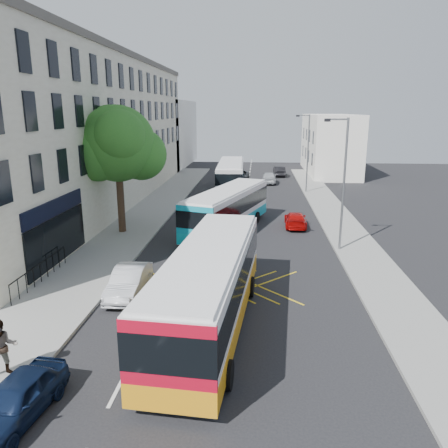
% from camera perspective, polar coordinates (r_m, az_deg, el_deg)
% --- Properties ---
extents(ground, '(120.00, 120.00, 0.00)m').
position_cam_1_polar(ground, '(16.90, 0.10, -15.79)').
color(ground, black).
rests_on(ground, ground).
extents(pavement_left, '(5.00, 70.00, 0.15)m').
position_cam_1_polar(pavement_left, '(32.19, -13.10, -1.03)').
color(pavement_left, gray).
rests_on(pavement_left, ground).
extents(pavement_right, '(3.00, 70.00, 0.15)m').
position_cam_1_polar(pavement_right, '(31.38, 16.03, -1.63)').
color(pavement_right, gray).
rests_on(pavement_right, ground).
extents(terrace_main, '(8.30, 45.00, 13.50)m').
position_cam_1_polar(terrace_main, '(41.87, -17.07, 11.55)').
color(terrace_main, beige).
rests_on(terrace_main, ground).
extents(terrace_far, '(8.00, 20.00, 10.00)m').
position_cam_1_polar(terrace_far, '(71.24, -7.99, 11.64)').
color(terrace_far, silver).
rests_on(terrace_far, ground).
extents(building_right, '(6.00, 18.00, 8.00)m').
position_cam_1_polar(building_right, '(63.47, 13.60, 10.12)').
color(building_right, silver).
rests_on(building_right, ground).
extents(street_tree, '(6.30, 5.70, 8.80)m').
position_cam_1_polar(street_tree, '(31.10, -13.80, 10.05)').
color(street_tree, '#382619').
rests_on(street_tree, pavement_left).
extents(lamp_near, '(1.45, 0.15, 8.00)m').
position_cam_1_polar(lamp_near, '(27.30, 15.22, 5.83)').
color(lamp_near, slate).
rests_on(lamp_near, pavement_right).
extents(lamp_far, '(1.45, 0.15, 8.00)m').
position_cam_1_polar(lamp_far, '(46.97, 10.79, 9.57)').
color(lamp_far, slate).
rests_on(lamp_far, pavement_right).
extents(railings, '(0.08, 5.60, 1.14)m').
position_cam_1_polar(railings, '(23.90, -22.85, -5.71)').
color(railings, black).
rests_on(railings, pavement_left).
extents(bus_near, '(3.72, 12.04, 3.34)m').
position_cam_1_polar(bus_near, '(17.57, -1.93, -8.15)').
color(bus_near, silver).
rests_on(bus_near, ground).
extents(bus_mid, '(5.79, 11.21, 3.08)m').
position_cam_1_polar(bus_mid, '(31.57, 0.46, 1.95)').
color(bus_mid, silver).
rests_on(bus_mid, ground).
extents(bus_far, '(3.10, 11.51, 3.22)m').
position_cam_1_polar(bus_far, '(47.42, 0.90, 6.32)').
color(bus_far, silver).
rests_on(bus_far, ground).
extents(motorbike, '(0.60, 2.03, 1.80)m').
position_cam_1_polar(motorbike, '(15.16, -7.08, -16.08)').
color(motorbike, black).
rests_on(motorbike, ground).
extents(parked_car_blue, '(1.90, 3.82, 1.25)m').
position_cam_1_polar(parked_car_blue, '(14.56, -25.47, -19.96)').
color(parked_car_blue, '#0D1A37').
rests_on(parked_car_blue, ground).
extents(parked_car_silver, '(1.51, 4.12, 1.35)m').
position_cam_1_polar(parked_car_silver, '(21.39, -12.29, -7.35)').
color(parked_car_silver, '#B4B7BC').
rests_on(parked_car_silver, ground).
extents(red_hatchback, '(1.67, 3.90, 1.12)m').
position_cam_1_polar(red_hatchback, '(33.37, 9.32, 0.58)').
color(red_hatchback, '#B80907').
rests_on(red_hatchback, ground).
extents(distant_car_grey, '(2.80, 5.49, 1.49)m').
position_cam_1_polar(distant_car_grey, '(53.25, 1.83, 6.19)').
color(distant_car_grey, '#404347').
rests_on(distant_car_grey, ground).
extents(distant_car_silver, '(1.89, 4.27, 1.43)m').
position_cam_1_polar(distant_car_silver, '(53.09, 5.92, 6.07)').
color(distant_car_silver, '#AFB3B7').
rests_on(distant_car_silver, ground).
extents(distant_car_dark, '(1.58, 4.10, 1.33)m').
position_cam_1_polar(distant_car_dark, '(59.23, 7.21, 6.87)').
color(distant_car_dark, black).
rests_on(distant_car_dark, ground).
extents(pedestrian_near, '(1.22, 1.16, 1.98)m').
position_cam_1_polar(pedestrian_near, '(16.24, -27.01, -14.28)').
color(pedestrian_near, gray).
rests_on(pedestrian_near, pavement_left).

